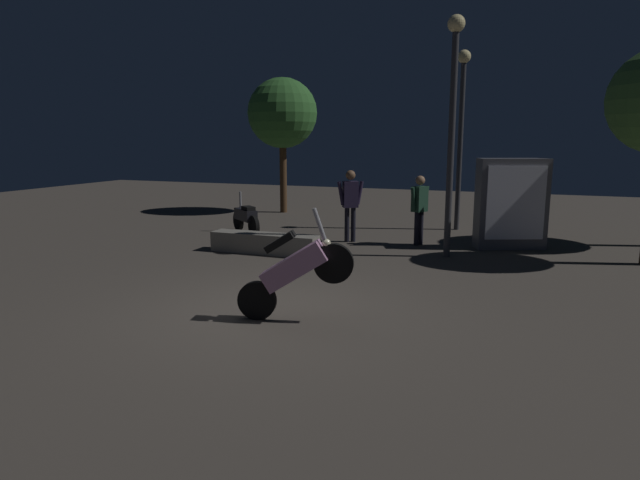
{
  "coord_description": "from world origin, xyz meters",
  "views": [
    {
      "loc": [
        3.5,
        -7.21,
        2.58
      ],
      "look_at": [
        0.5,
        0.66,
        1.0
      ],
      "focal_mm": 30.9,
      "sensor_mm": 36.0,
      "label": 1
    }
  ],
  "objects_px": {
    "person_rider_beside": "(350,199)",
    "person_bystander_far": "(420,204)",
    "streetlamp_near": "(461,117)",
    "streetlamp_far": "(453,107)",
    "motorcycle_black_parked_left": "(246,217)",
    "motorcycle_pink_foreground": "(294,270)",
    "kiosk_billboard": "(512,204)"
  },
  "relations": [
    {
      "from": "motorcycle_black_parked_left",
      "to": "kiosk_billboard",
      "type": "distance_m",
      "value": 6.81
    },
    {
      "from": "motorcycle_pink_foreground",
      "to": "person_rider_beside",
      "type": "relative_size",
      "value": 0.92
    },
    {
      "from": "streetlamp_near",
      "to": "person_bystander_far",
      "type": "bearing_deg",
      "value": -102.38
    },
    {
      "from": "motorcycle_black_parked_left",
      "to": "streetlamp_near",
      "type": "height_order",
      "value": "streetlamp_near"
    },
    {
      "from": "motorcycle_pink_foreground",
      "to": "kiosk_billboard",
      "type": "distance_m",
      "value": 7.11
    },
    {
      "from": "motorcycle_black_parked_left",
      "to": "person_rider_beside",
      "type": "height_order",
      "value": "person_rider_beside"
    },
    {
      "from": "person_rider_beside",
      "to": "motorcycle_black_parked_left",
      "type": "bearing_deg",
      "value": -124.62
    },
    {
      "from": "motorcycle_black_parked_left",
      "to": "person_rider_beside",
      "type": "xyz_separation_m",
      "value": [
        3.01,
        -0.15,
        0.63
      ]
    },
    {
      "from": "motorcycle_black_parked_left",
      "to": "motorcycle_pink_foreground",
      "type": "bearing_deg",
      "value": 163.12
    },
    {
      "from": "motorcycle_pink_foreground",
      "to": "motorcycle_black_parked_left",
      "type": "height_order",
      "value": "motorcycle_pink_foreground"
    },
    {
      "from": "person_bystander_far",
      "to": "streetlamp_far",
      "type": "xyz_separation_m",
      "value": [
        0.84,
        -1.14,
        2.19
      ]
    },
    {
      "from": "motorcycle_black_parked_left",
      "to": "streetlamp_far",
      "type": "height_order",
      "value": "streetlamp_far"
    },
    {
      "from": "person_bystander_far",
      "to": "streetlamp_near",
      "type": "height_order",
      "value": "streetlamp_near"
    },
    {
      "from": "streetlamp_near",
      "to": "streetlamp_far",
      "type": "bearing_deg",
      "value": -86.03
    },
    {
      "from": "person_rider_beside",
      "to": "kiosk_billboard",
      "type": "bearing_deg",
      "value": 66.55
    },
    {
      "from": "person_rider_beside",
      "to": "person_bystander_far",
      "type": "relative_size",
      "value": 1.06
    },
    {
      "from": "person_bystander_far",
      "to": "streetlamp_near",
      "type": "xyz_separation_m",
      "value": [
        0.58,
        2.63,
        2.11
      ]
    },
    {
      "from": "motorcycle_black_parked_left",
      "to": "streetlamp_far",
      "type": "relative_size",
      "value": 0.27
    },
    {
      "from": "person_rider_beside",
      "to": "streetlamp_near",
      "type": "height_order",
      "value": "streetlamp_near"
    },
    {
      "from": "person_rider_beside",
      "to": "person_bystander_far",
      "type": "xyz_separation_m",
      "value": [
        1.68,
        0.21,
        -0.07
      ]
    },
    {
      "from": "streetlamp_near",
      "to": "streetlamp_far",
      "type": "relative_size",
      "value": 0.97
    },
    {
      "from": "person_rider_beside",
      "to": "person_bystander_far",
      "type": "height_order",
      "value": "person_rider_beside"
    },
    {
      "from": "streetlamp_far",
      "to": "kiosk_billboard",
      "type": "bearing_deg",
      "value": 50.0
    },
    {
      "from": "kiosk_billboard",
      "to": "person_bystander_far",
      "type": "bearing_deg",
      "value": -13.03
    },
    {
      "from": "motorcycle_pink_foreground",
      "to": "person_bystander_far",
      "type": "height_order",
      "value": "person_bystander_far"
    },
    {
      "from": "motorcycle_pink_foreground",
      "to": "streetlamp_near",
      "type": "height_order",
      "value": "streetlamp_near"
    },
    {
      "from": "person_bystander_far",
      "to": "kiosk_billboard",
      "type": "distance_m",
      "value": 2.11
    },
    {
      "from": "motorcycle_pink_foreground",
      "to": "person_bystander_far",
      "type": "xyz_separation_m",
      "value": [
        0.56,
        6.26,
        0.25
      ]
    },
    {
      "from": "motorcycle_pink_foreground",
      "to": "person_bystander_far",
      "type": "relative_size",
      "value": 0.98
    },
    {
      "from": "motorcycle_pink_foreground",
      "to": "streetlamp_near",
      "type": "distance_m",
      "value": 9.27
    },
    {
      "from": "streetlamp_far",
      "to": "streetlamp_near",
      "type": "bearing_deg",
      "value": 93.97
    },
    {
      "from": "motorcycle_black_parked_left",
      "to": "person_bystander_far",
      "type": "height_order",
      "value": "person_bystander_far"
    }
  ]
}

